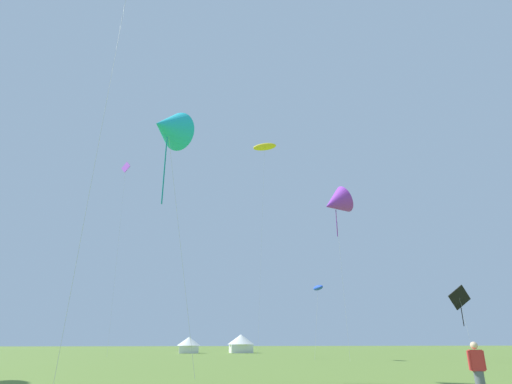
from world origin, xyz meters
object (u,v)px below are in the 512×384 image
at_px(kite_purple_diamond, 125,172).
at_px(kite_black_diamond, 460,298).
at_px(festival_tent_right, 241,343).
at_px(kite_purple_delta, 335,203).
at_px(festival_tent_left, 189,344).
at_px(kite_yellow_parafoil, 265,147).
at_px(person_spectator, 479,373).
at_px(kite_blue_parafoil, 318,288).
at_px(kite_cyan_delta, 168,128).

bearing_deg(kite_purple_diamond, kite_black_diamond, -17.86).
height_order(kite_black_diamond, festival_tent_right, kite_black_diamond).
height_order(kite_purple_delta, festival_tent_left, kite_purple_delta).
bearing_deg(festival_tent_left, kite_purple_diamond, -128.53).
height_order(kite_yellow_parafoil, kite_black_diamond, kite_yellow_parafoil).
height_order(kite_yellow_parafoil, person_spectator, kite_yellow_parafoil).
xyz_separation_m(kite_purple_diamond, person_spectator, (17.90, -47.65, -24.74)).
distance_m(kite_black_diamond, festival_tent_right, 35.96).
height_order(kite_purple_delta, person_spectator, kite_purple_delta).
relative_size(person_spectator, festival_tent_left, 0.44).
bearing_deg(festival_tent_right, kite_black_diamond, -50.80).
relative_size(kite_yellow_parafoil, kite_blue_parafoil, 4.29).
height_order(person_spectator, festival_tent_left, festival_tent_left).
height_order(kite_purple_delta, kite_black_diamond, kite_purple_delta).
bearing_deg(person_spectator, festival_tent_right, 88.22).
relative_size(kite_cyan_delta, kite_blue_parafoil, 2.03).
relative_size(kite_black_diamond, festival_tent_right, 1.82).
distance_m(kite_cyan_delta, festival_tent_left, 52.39).
relative_size(festival_tent_left, festival_tent_right, 0.86).
relative_size(kite_yellow_parafoil, kite_black_diamond, 3.94).
bearing_deg(kite_purple_diamond, kite_cyan_delta, -78.24).
bearing_deg(kite_yellow_parafoil, festival_tent_right, 96.47).
bearing_deg(festival_tent_right, kite_purple_diamond, -144.84).
xyz_separation_m(kite_black_diamond, festival_tent_right, (-22.50, 27.59, -5.04)).
distance_m(kite_yellow_parafoil, kite_purple_delta, 25.31).
bearing_deg(person_spectator, kite_cyan_delta, 133.30).
distance_m(kite_yellow_parafoil, kite_blue_parafoil, 29.68).
xyz_separation_m(kite_blue_parafoil, kite_black_diamond, (18.58, 2.41, -0.56)).
bearing_deg(kite_cyan_delta, kite_yellow_parafoil, 69.79).
xyz_separation_m(kite_cyan_delta, kite_blue_parafoil, (16.07, 20.74, -6.73)).
bearing_deg(festival_tent_right, person_spectator, -91.78).
bearing_deg(kite_black_diamond, kite_purple_delta, -162.62).
height_order(kite_blue_parafoil, person_spectator, kite_blue_parafoil).
bearing_deg(person_spectator, kite_yellow_parafoil, 85.89).
height_order(kite_blue_parafoil, kite_purple_delta, kite_purple_delta).
bearing_deg(kite_purple_delta, kite_blue_parafoil, 116.35).
height_order(kite_yellow_parafoil, festival_tent_right, kite_yellow_parafoil).
height_order(kite_purple_delta, kite_purple_diamond, kite_purple_diamond).
relative_size(kite_purple_delta, festival_tent_right, 3.95).
bearing_deg(kite_black_diamond, festival_tent_right, 129.20).
bearing_deg(festival_tent_left, kite_cyan_delta, -93.89).
xyz_separation_m(kite_yellow_parafoil, festival_tent_right, (-1.54, 13.56, -30.19)).
bearing_deg(kite_blue_parafoil, person_spectator, -100.46).
relative_size(kite_yellow_parafoil, kite_purple_diamond, 1.19).
height_order(kite_black_diamond, kite_purple_diamond, kite_purple_diamond).
relative_size(kite_yellow_parafoil, festival_tent_right, 7.16).
bearing_deg(kite_blue_parafoil, kite_purple_diamond, 145.94).
relative_size(kite_purple_delta, person_spectator, 10.36).
relative_size(kite_purple_diamond, person_spectator, 15.81).
distance_m(person_spectator, festival_tent_left, 61.98).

